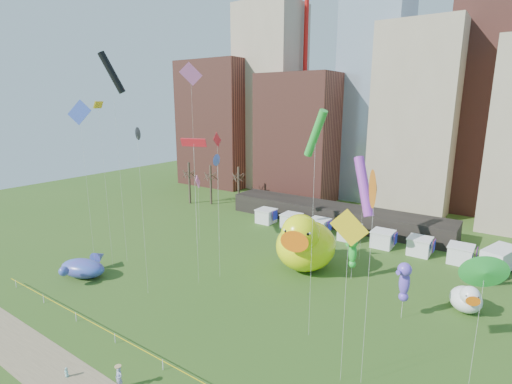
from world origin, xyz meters
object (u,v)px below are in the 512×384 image
Objects in this scene: box_truck at (497,261)px; toddler at (67,372)px; big_duck at (305,243)px; small_duck at (467,299)px; whale_inflatable at (84,267)px; seahorse_purple at (405,279)px; woman at (119,378)px; seahorse_green at (352,250)px.

toddler is at bearing -103.81° from box_truck.
big_duck is 2.41× the size of small_duck.
big_duck is at bearing 63.13° from toddler.
box_truck is 47.45m from toddler.
box_truck reaches higher than toddler.
small_duck is at bearing -79.95° from box_truck.
big_duck reaches higher than box_truck.
whale_inflatable reaches higher than toddler.
big_duck is at bearing -178.13° from seahorse_purple.
toddler is at bearing -161.60° from woman.
woman is (-19.20, -26.16, -0.51)m from small_duck.
woman is (-7.16, -26.64, -2.75)m from seahorse_green.
seahorse_purple reaches higher than box_truck.
seahorse_purple is at bearing 35.72° from toddler.
small_duck is 5.73× the size of toddler.
seahorse_purple is at bearing -92.80° from box_truck.
seahorse_green is 6.73× the size of toddler.
box_truck is (1.87, 12.37, 0.10)m from small_duck.
toddler is at bearing -95.11° from seahorse_green.
box_truck is at bearing 42.63° from toddler.
big_duck reaches higher than toddler.
seahorse_purple is 29.67m from toddler.
box_truck is at bearing 60.86° from woman.
woman reaches higher than toddler.
small_duck is 2.47× the size of woman.
small_duck reaches higher than box_truck.
box_truck is at bearing 60.88° from small_duck.
small_duck is 7.45m from seahorse_purple.
big_duck is at bearing -128.48° from box_truck.
big_duck reaches higher than seahorse_green.
big_duck is 5.82m from seahorse_green.
seahorse_green is at bearing 164.29° from seahorse_purple.
box_truck is 4.15× the size of woman.
big_duck is 25.99m from woman.
seahorse_green is at bearing -4.57° from big_duck.
box_truck reaches higher than woman.
big_duck is 1.87× the size of seahorse_purple.
big_duck is 17.93m from small_duck.
woman is at bearing -146.81° from small_duck.
big_duck is at bearing 20.84° from whale_inflatable.
big_duck is 1.44× the size of box_truck.
small_duck is 12.51m from box_truck.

